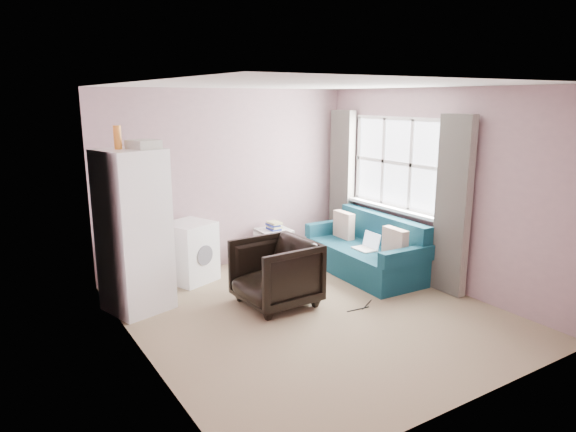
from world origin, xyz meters
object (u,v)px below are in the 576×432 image
armchair (276,270)px  side_table (274,243)px  washing_machine (190,251)px  fridge (134,230)px  sofa (367,253)px

armchair → side_table: 1.59m
armchair → side_table: (0.79, 1.37, -0.14)m
washing_machine → side_table: 1.34m
armchair → side_table: armchair is taller
fridge → sofa: size_ratio=1.15×
fridge → washing_machine: (0.86, 0.56, -0.52)m
washing_machine → fridge: bearing=-168.0°
side_table → washing_machine: bearing=-176.7°
armchair → fridge: (-1.40, 0.74, 0.50)m
fridge → armchair: bearing=-43.7°
side_table → fridge: bearing=-163.9°
armchair → side_table: bearing=148.3°
armchair → sofa: armchair is taller
fridge → sofa: (3.03, -0.47, -0.64)m
fridge → sofa: bearing=-24.5°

